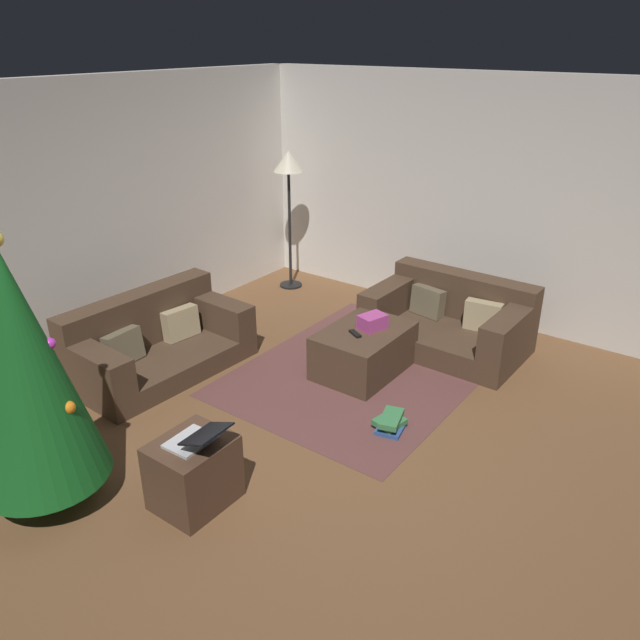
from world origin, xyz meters
TOP-DOWN VIEW (x-y plane):
  - ground_plane at (0.00, 0.00)m, footprint 6.40×6.40m
  - rear_partition at (0.00, 3.14)m, footprint 6.40×0.12m
  - corner_partition at (3.14, 0.00)m, footprint 0.12×6.40m
  - couch_left at (0.13, 2.25)m, footprint 1.69×0.93m
  - couch_right at (2.25, 0.22)m, footprint 0.99×1.55m
  - ottoman at (1.26, 0.63)m, footprint 0.92×0.65m
  - gift_box at (1.33, 0.59)m, footprint 0.29×0.24m
  - tv_remote at (1.12, 0.64)m, footprint 0.12×0.16m
  - christmas_tree at (-1.54, 1.38)m, footprint 0.86×0.86m
  - side_table at (-0.97, 0.56)m, footprint 0.52×0.44m
  - laptop at (-0.97, 0.50)m, footprint 0.32×0.40m
  - book_stack at (0.57, -0.08)m, footprint 0.33×0.27m
  - corner_lamp at (2.58, 2.57)m, footprint 0.36×0.36m
  - area_rug at (1.26, 0.63)m, footprint 2.60×2.00m

SIDE VIEW (x-z plane):
  - ground_plane at x=0.00m, z-range 0.00..0.00m
  - area_rug at x=1.26m, z-range 0.00..0.01m
  - book_stack at x=0.57m, z-range 0.00..0.13m
  - ottoman at x=1.26m, z-range 0.00..0.43m
  - side_table at x=-0.97m, z-range 0.00..0.49m
  - couch_right at x=2.25m, z-range -0.08..0.62m
  - couch_left at x=0.13m, z-range -0.08..0.63m
  - tv_remote at x=1.12m, z-range 0.43..0.45m
  - gift_box at x=1.33m, z-range 0.43..0.56m
  - laptop at x=-0.97m, z-range 0.45..0.63m
  - christmas_tree at x=-1.54m, z-range 0.06..1.97m
  - rear_partition at x=0.00m, z-range 0.00..2.60m
  - corner_partition at x=3.14m, z-range 0.00..2.60m
  - corner_lamp at x=2.58m, z-range 0.59..2.28m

